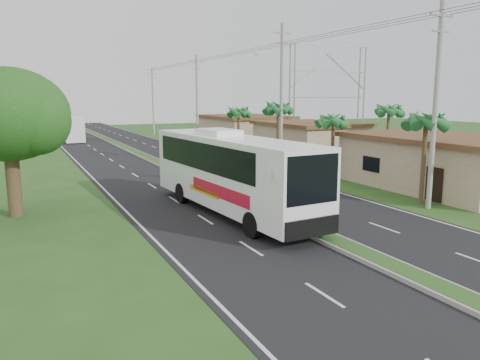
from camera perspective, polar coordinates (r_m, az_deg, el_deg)
name	(u,v)px	position (r m, az deg, el deg)	size (l,w,h in m)	color
ground	(322,238)	(20.85, 9.99, -6.94)	(180.00, 180.00, 0.00)	#294B1B
road_asphalt	(178,172)	(38.47, -7.59, 0.96)	(14.00, 160.00, 0.02)	black
median_strip	(178,171)	(38.46, -7.59, 1.10)	(1.20, 160.00, 0.18)	gray
lane_edge_left	(93,178)	(36.98, -17.49, 0.20)	(0.12, 160.00, 0.01)	silver
lane_edge_right	(251,167)	(41.02, 1.34, 1.60)	(0.12, 160.00, 0.01)	silver
shop_near	(442,162)	(34.22, 23.45, 2.08)	(8.60, 12.60, 3.52)	tan
shop_mid	(308,141)	(46.20, 8.33, 4.77)	(7.60, 10.60, 3.67)	tan
shop_far	(245,131)	(58.29, 0.60, 6.02)	(8.60, 11.60, 3.82)	tan
palm_verge_a	(426,121)	(28.25, 21.76, 6.72)	(2.40, 2.40, 5.45)	#473321
palm_verge_b	(333,120)	(35.23, 11.32, 7.13)	(2.40, 2.40, 5.05)	#473321
palm_verge_c	(278,108)	(40.71, 4.68, 8.74)	(2.40, 2.40, 5.85)	#473321
palm_verge_d	(238,112)	(48.92, -0.19, 8.32)	(2.40, 2.40, 5.25)	#473321
palm_behind_shop	(389,110)	(42.73, 17.70, 8.11)	(2.40, 2.40, 5.65)	#473321
shade_tree	(6,118)	(26.17, -26.67, 6.79)	(6.30, 6.00, 7.54)	#473321
utility_pole_a	(435,104)	(27.18, 22.72, 8.52)	(1.60, 0.28, 11.00)	gray
utility_pole_b	(281,95)	(39.67, 5.03, 10.34)	(3.20, 0.28, 12.00)	gray
utility_pole_c	(197,100)	(57.80, -5.26, 9.66)	(1.60, 0.28, 11.00)	gray
utility_pole_d	(153,101)	(76.85, -10.56, 9.44)	(1.60, 0.28, 10.50)	gray
billboard_lattice	(328,90)	(57.16, 10.68, 10.68)	(10.18, 1.18, 12.07)	gray
coach_bus_main	(230,168)	(24.27, -1.20, 1.42)	(3.77, 13.64, 4.36)	white
coach_bus_far	(72,127)	(70.12, -19.84, 6.05)	(2.73, 11.26, 3.26)	white
motorcyclist	(230,179)	(30.16, -1.19, 0.14)	(2.04, 1.28, 2.37)	black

